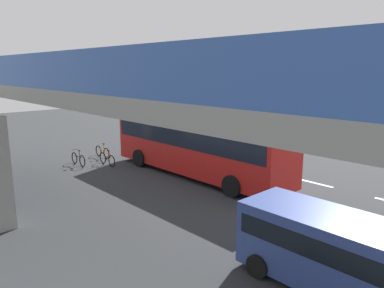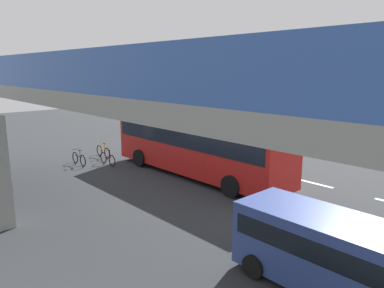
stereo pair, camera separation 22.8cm
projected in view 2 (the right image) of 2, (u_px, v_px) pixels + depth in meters
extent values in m
plane|color=#2D3033|center=(228.00, 175.00, 20.16)|extent=(80.00, 80.00, 0.00)
cube|color=red|center=(197.00, 145.00, 19.93)|extent=(11.50, 2.55, 2.86)
cube|color=black|center=(197.00, 136.00, 19.82)|extent=(11.04, 2.59, 0.90)
cube|color=white|center=(197.00, 121.00, 19.66)|extent=(11.27, 2.58, 0.20)
cube|color=black|center=(137.00, 127.00, 24.03)|extent=(0.04, 2.24, 1.20)
cylinder|color=black|center=(140.00, 158.00, 21.99)|extent=(1.04, 0.30, 1.04)
cylinder|color=black|center=(172.00, 152.00, 23.67)|extent=(1.04, 0.30, 1.04)
cylinder|color=black|center=(231.00, 186.00, 16.67)|extent=(1.04, 0.30, 1.04)
cylinder|color=black|center=(265.00, 175.00, 18.35)|extent=(1.04, 0.30, 1.04)
cube|color=#33478C|center=(325.00, 250.00, 9.57)|extent=(4.80, 1.95, 1.86)
cube|color=black|center=(327.00, 237.00, 9.50)|extent=(4.42, 1.98, 0.56)
cylinder|color=black|center=(254.00, 266.00, 10.23)|extent=(0.68, 0.22, 0.68)
cylinder|color=black|center=(292.00, 244.00, 11.52)|extent=(0.68, 0.22, 0.68)
torus|color=black|center=(75.00, 158.00, 22.74)|extent=(0.72, 0.06, 0.72)
torus|color=black|center=(83.00, 161.00, 21.98)|extent=(0.72, 0.06, 0.72)
cube|color=black|center=(79.00, 156.00, 22.32)|extent=(0.89, 0.04, 0.04)
cylinder|color=black|center=(80.00, 154.00, 22.15)|extent=(0.03, 0.03, 0.40)
cube|color=black|center=(80.00, 150.00, 22.11)|extent=(0.20, 0.08, 0.04)
cylinder|color=black|center=(76.00, 149.00, 22.54)|extent=(0.02, 0.44, 0.02)
torus|color=black|center=(103.00, 158.00, 22.71)|extent=(0.72, 0.06, 0.72)
torus|color=black|center=(112.00, 161.00, 21.95)|extent=(0.72, 0.06, 0.72)
cube|color=red|center=(108.00, 156.00, 22.29)|extent=(0.89, 0.04, 0.04)
cylinder|color=red|center=(109.00, 154.00, 22.11)|extent=(0.03, 0.03, 0.40)
cube|color=black|center=(109.00, 150.00, 22.07)|extent=(0.20, 0.08, 0.04)
cylinder|color=red|center=(104.00, 149.00, 22.50)|extent=(0.02, 0.44, 0.02)
torus|color=black|center=(99.00, 150.00, 24.74)|extent=(0.72, 0.06, 0.72)
torus|color=black|center=(107.00, 153.00, 23.98)|extent=(0.72, 0.06, 0.72)
cube|color=orange|center=(103.00, 149.00, 24.32)|extent=(0.89, 0.04, 0.04)
cylinder|color=orange|center=(104.00, 147.00, 24.14)|extent=(0.03, 0.03, 0.40)
cube|color=black|center=(104.00, 144.00, 24.10)|extent=(0.20, 0.08, 0.04)
cylinder|color=orange|center=(100.00, 143.00, 24.53)|extent=(0.02, 0.44, 0.02)
cylinder|color=#2D2D38|center=(177.00, 142.00, 27.18)|extent=(0.32, 0.32, 0.85)
cylinder|color=maroon|center=(177.00, 132.00, 27.02)|extent=(0.38, 0.38, 0.70)
sphere|color=tan|center=(177.00, 126.00, 26.92)|extent=(0.22, 0.22, 0.22)
cylinder|color=slate|center=(263.00, 140.00, 22.79)|extent=(0.08, 0.08, 2.80)
cube|color=red|center=(264.00, 123.00, 22.57)|extent=(0.04, 0.60, 0.60)
cube|color=silver|center=(315.00, 183.00, 18.76)|extent=(2.00, 0.20, 0.01)
cube|color=silver|center=(253.00, 168.00, 21.65)|extent=(2.00, 0.20, 0.01)
cube|color=silver|center=(206.00, 156.00, 24.54)|extent=(2.00, 0.20, 0.01)
cube|color=silver|center=(169.00, 147.00, 27.44)|extent=(2.00, 0.20, 0.01)
cube|color=gray|center=(62.00, 93.00, 13.16)|extent=(27.35, 2.60, 0.50)
cube|color=#3359A5|center=(92.00, 71.00, 13.83)|extent=(27.35, 0.08, 1.10)
cube|color=#3359A5|center=(24.00, 71.00, 12.18)|extent=(27.35, 0.08, 1.10)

